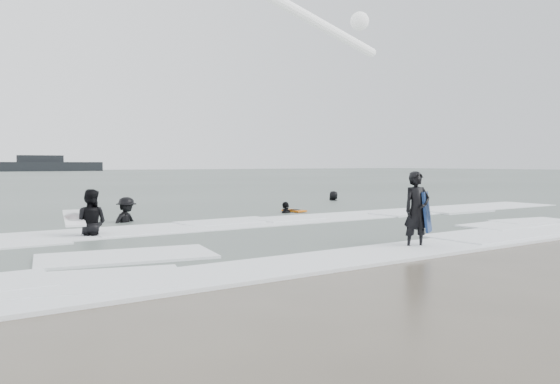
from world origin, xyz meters
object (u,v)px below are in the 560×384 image
surfer_wading (91,238)px  surfer_breaker (127,224)px  surfer_right_near (286,214)px  surfer_right_far (334,202)px  surfer_centre (416,249)px  vessel_horizon (40,165)px

surfer_wading → surfer_breaker: bearing=-88.7°
surfer_right_near → surfer_right_far: bearing=-163.0°
surfer_centre → vessel_horizon: vessel_horizon is taller
surfer_breaker → surfer_right_far: (12.37, 4.56, 0.00)m
surfer_centre → vessel_horizon: (15.11, 138.62, 1.49)m
surfer_breaker → surfer_right_near: size_ratio=1.06×
surfer_centre → surfer_wading: surfer_wading is taller
surfer_breaker → surfer_wading: bearing=-153.1°
surfer_wading → vessel_horizon: (21.02, 132.57, 1.49)m
surfer_centre → surfer_wading: size_ratio=0.98×
surfer_right_near → vessel_horizon: (12.86, 129.79, 1.49)m
surfer_wading → surfer_right_near: 8.62m
surfer_wading → surfer_centre: bearing=169.3°
surfer_wading → surfer_breaker: surfer_wading is taller
surfer_centre → surfer_right_near: bearing=89.4°
surfer_centre → surfer_right_far: bearing=71.9°
vessel_horizon → surfer_right_near: bearing=-95.7°
surfer_right_far → surfer_right_near: bearing=8.3°
surfer_centre → surfer_right_near: size_ratio=1.11×
surfer_right_near → vessel_horizon: bearing=-115.6°
surfer_centre → surfer_right_far: surfer_centre is taller
surfer_wading → vessel_horizon: 134.23m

